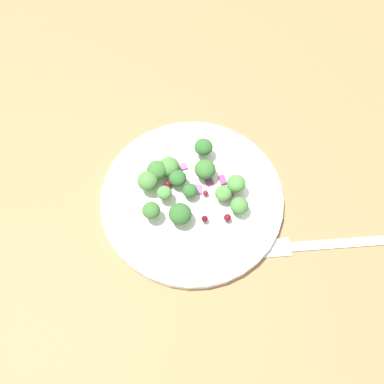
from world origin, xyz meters
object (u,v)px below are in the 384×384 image
plate (192,198)px  broccoli_floret_2 (236,184)px  broccoli_floret_0 (151,211)px  broccoli_floret_1 (204,147)px  fork (325,244)px

plate → broccoli_floret_2: broccoli_floret_2 is taller
broccoli_floret_0 → broccoli_floret_1: bearing=-21.8°
plate → broccoli_floret_2: (2.29, -5.37, 2.37)cm
broccoli_floret_1 → broccoli_floret_2: (-4.43, -5.39, 0.02)cm
plate → fork: size_ratio=1.33×
broccoli_floret_0 → broccoli_floret_1: 11.57cm
broccoli_floret_0 → fork: 22.70cm
broccoli_floret_0 → broccoli_floret_2: 11.56cm
broccoli_floret_0 → fork: bearing=-84.9°
plate → fork: bearing=-96.4°
plate → broccoli_floret_0: bearing=132.9°
plate → fork: plate is taller
broccoli_floret_0 → plate: bearing=-47.1°
plate → broccoli_floret_2: 6.30cm
broccoli_floret_0 → fork: (2.00, -22.41, -2.99)cm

